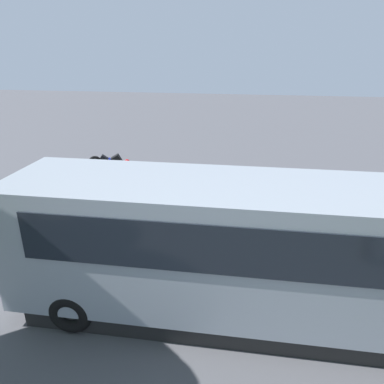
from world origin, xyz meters
The scene contains 12 objects.
ground_plane centered at (0.00, 0.00, 0.00)m, with size 80.00×80.00×0.00m, color #4C4C51.
tour_bus centered at (-1.96, 4.46, 1.64)m, with size 10.08×2.69×3.25m.
spectator_far_left centered at (-2.90, 1.85, 1.01)m, with size 0.58×0.34×1.70m.
spectator_left centered at (-1.80, 2.22, 1.04)m, with size 0.58×0.38×1.74m.
spectator_centre centered at (-0.96, 2.21, 1.04)m, with size 0.58×0.36×1.75m.
parked_motorcycle_silver centered at (-3.95, 2.32, 0.48)m, with size 2.04×0.67×0.99m.
stunt_motorcycle centered at (3.86, -3.12, 0.97)m, with size 2.02×0.85×1.58m.
traffic_cone centered at (2.37, -2.29, 0.30)m, with size 0.34×0.34×0.63m.
bay_line_a centered at (-4.67, -1.62, 0.00)m, with size 0.25×3.69×0.01m.
bay_line_b centered at (-2.04, -1.62, 0.00)m, with size 0.25×3.72×0.01m.
bay_line_c centered at (0.58, -1.62, 0.00)m, with size 0.24×3.51×0.01m.
bay_line_d centered at (3.21, -1.62, 0.00)m, with size 0.28×4.31×0.01m.
Camera 1 is at (-2.11, 11.44, 5.82)m, focal length 33.89 mm.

